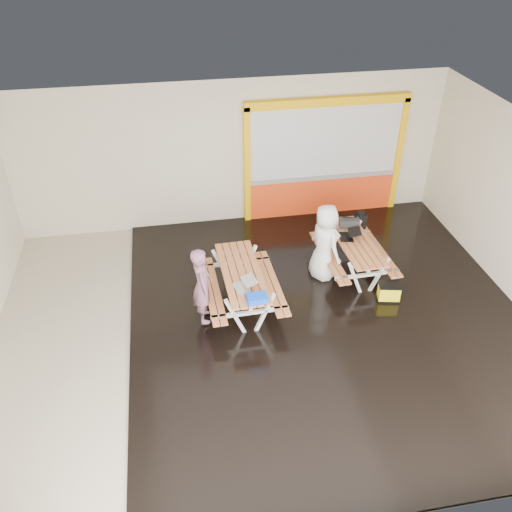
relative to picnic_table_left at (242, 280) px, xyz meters
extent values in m
cube|color=beige|center=(0.32, -0.66, -0.65)|extent=(10.00, 8.00, 0.01)
cube|color=white|center=(0.32, -0.66, 2.86)|extent=(10.00, 8.00, 0.01)
cube|color=beige|center=(0.32, 3.35, 1.11)|extent=(10.00, 0.01, 3.50)
cube|color=beige|center=(0.32, -4.66, 1.11)|extent=(10.00, 0.01, 3.50)
cube|color=black|center=(1.57, -0.66, -0.62)|extent=(7.50, 7.98, 0.05)
cube|color=#F74517|center=(2.52, 3.27, -0.14)|extent=(3.60, 0.12, 1.00)
cube|color=gray|center=(2.52, 3.27, 0.39)|extent=(3.60, 0.14, 0.10)
cube|color=silver|center=(2.52, 3.28, 1.30)|extent=(3.60, 0.08, 1.72)
cube|color=#FEBC06|center=(0.65, 3.26, 0.81)|extent=(0.14, 0.16, 2.90)
cube|color=#FEBC06|center=(4.39, 3.26, 0.81)|extent=(0.14, 0.16, 2.90)
cube|color=#FEBC06|center=(2.52, 3.26, 2.26)|extent=(3.88, 0.16, 0.20)
cube|color=#C57746|center=(-0.30, -0.01, 0.18)|extent=(0.19, 2.11, 0.04)
cube|color=#C57746|center=(-0.15, 0.00, 0.18)|extent=(0.19, 2.11, 0.04)
cube|color=#C57746|center=(0.00, 0.00, 0.18)|extent=(0.19, 2.11, 0.04)
cube|color=#C57746|center=(0.15, 0.00, 0.18)|extent=(0.19, 2.11, 0.04)
cube|color=#C57746|center=(0.30, 0.01, 0.18)|extent=(0.19, 2.11, 0.04)
cube|color=white|center=(-0.25, -0.81, -0.20)|extent=(0.39, 0.07, 0.84)
cube|color=white|center=(0.30, -0.79, -0.20)|extent=(0.39, 0.07, 0.84)
cube|color=white|center=(0.02, -0.80, -0.15)|extent=(1.44, 0.11, 0.06)
cube|color=white|center=(0.02, -0.80, 0.12)|extent=(0.71, 0.08, 0.06)
cube|color=white|center=(-0.30, 0.79, -0.20)|extent=(0.39, 0.07, 0.84)
cube|color=white|center=(0.25, 0.81, -0.20)|extent=(0.39, 0.07, 0.84)
cube|color=white|center=(-0.02, 0.80, -0.15)|extent=(1.44, 0.11, 0.06)
cube|color=white|center=(-0.02, 0.80, 0.12)|extent=(0.71, 0.08, 0.06)
cube|color=white|center=(0.00, 0.00, -0.03)|extent=(0.11, 1.73, 0.06)
cube|color=#C57746|center=(-0.65, -0.02, -0.14)|extent=(0.19, 2.11, 0.04)
cube|color=#C57746|center=(-0.51, -0.02, -0.14)|extent=(0.19, 2.11, 0.04)
cube|color=#C57746|center=(0.51, 0.02, -0.14)|extent=(0.19, 2.11, 0.04)
cube|color=#C57746|center=(0.65, 0.02, -0.14)|extent=(0.19, 2.11, 0.04)
cube|color=#C57746|center=(2.23, 0.70, 0.13)|extent=(0.20, 1.98, 0.04)
cube|color=#C57746|center=(2.37, 0.71, 0.13)|extent=(0.20, 1.98, 0.04)
cube|color=#C57746|center=(2.51, 0.71, 0.13)|extent=(0.20, 1.98, 0.04)
cube|color=#C57746|center=(2.65, 0.72, 0.13)|extent=(0.20, 1.98, 0.04)
cube|color=#C57746|center=(2.79, 0.72, 0.13)|extent=(0.20, 1.98, 0.04)
cube|color=white|center=(2.28, -0.05, -0.22)|extent=(0.37, 0.07, 0.79)
cube|color=white|center=(2.79, -0.03, -0.22)|extent=(0.37, 0.07, 0.79)
cube|color=white|center=(2.54, -0.04, -0.18)|extent=(1.36, 0.11, 0.06)
cube|color=white|center=(2.54, -0.04, 0.08)|extent=(0.67, 0.09, 0.06)
cube|color=white|center=(2.22, 1.46, -0.22)|extent=(0.37, 0.07, 0.79)
cube|color=white|center=(2.73, 1.48, -0.22)|extent=(0.37, 0.07, 0.79)
cube|color=white|center=(2.48, 1.47, -0.18)|extent=(1.36, 0.11, 0.06)
cube|color=white|center=(2.48, 1.47, 0.08)|extent=(0.67, 0.09, 0.06)
cube|color=white|center=(2.51, 0.71, -0.07)|extent=(0.12, 1.62, 0.06)
cube|color=#C57746|center=(1.90, 0.69, -0.17)|extent=(0.19, 1.98, 0.04)
cube|color=#C57746|center=(2.03, 0.69, -0.17)|extent=(0.19, 1.98, 0.04)
cube|color=#C57746|center=(2.98, 0.73, -0.17)|extent=(0.19, 1.98, 0.04)
cube|color=#C57746|center=(3.12, 0.74, -0.17)|extent=(0.19, 1.98, 0.04)
imported|color=#7D4F67|center=(-0.78, -0.34, 0.23)|extent=(0.38, 0.57, 1.56)
imported|color=white|center=(1.84, 0.70, 0.19)|extent=(0.78, 0.97, 1.71)
cube|color=silver|center=(-0.08, -0.50, 0.21)|extent=(0.32, 0.40, 0.02)
cube|color=silver|center=(0.07, -0.46, 0.33)|extent=(0.31, 0.40, 0.07)
cube|color=silver|center=(0.06, -0.46, 0.33)|extent=(0.26, 0.35, 0.06)
cube|color=black|center=(2.36, 0.88, 0.16)|extent=(0.33, 0.42, 0.02)
cube|color=black|center=(2.52, 0.85, 0.29)|extent=(0.31, 0.42, 0.07)
cube|color=silver|center=(2.52, 0.85, 0.29)|extent=(0.27, 0.37, 0.06)
cube|color=blue|center=(0.14, -0.90, 0.25)|extent=(0.38, 0.28, 0.11)
cube|color=black|center=(2.56, 1.29, 0.24)|extent=(0.45, 0.29, 0.19)
cylinder|color=black|center=(2.56, 1.29, 0.38)|extent=(0.31, 0.09, 0.03)
cube|color=black|center=(2.93, 1.61, 0.06)|extent=(0.27, 0.20, 0.36)
cylinder|color=black|center=(2.93, 1.61, 0.26)|extent=(0.18, 0.18, 0.09)
cube|color=black|center=(1.90, 0.80, -0.52)|extent=(0.45, 0.38, 0.15)
cube|color=black|center=(2.89, -0.38, -0.57)|extent=(0.48, 0.36, 0.04)
cube|color=yellow|center=(2.89, -0.38, -0.41)|extent=(0.46, 0.34, 0.32)
cube|color=black|center=(2.89, -0.38, -0.24)|extent=(0.48, 0.36, 0.03)
camera|label=1|loc=(-1.18, -8.11, 6.20)|focal=37.52mm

